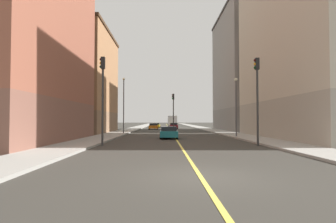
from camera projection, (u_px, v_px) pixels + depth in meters
ground_plane at (200, 176)px, 9.29m from camera, size 400.00×400.00×0.00m
sidewalk_left at (206, 129)px, 58.38m from camera, size 3.21×168.00×0.15m
sidewalk_right at (133, 129)px, 58.14m from camera, size 3.21×168.00×0.15m
lane_center_stripe at (170, 129)px, 58.26m from camera, size 0.16×154.00×0.01m
building_left_near at (322, 32)px, 28.11m from camera, size 11.88×21.12×22.28m
building_left_mid at (253, 71)px, 50.19m from camera, size 11.88×18.72×21.99m
building_right_corner at (1, 9)px, 23.25m from camera, size 11.88×17.64×22.94m
building_right_midblock at (71, 82)px, 40.71m from camera, size 11.88×15.31×15.32m
traffic_light_left_near at (257, 89)px, 20.53m from camera, size 0.40×0.32×6.68m
traffic_light_right_near at (103, 89)px, 20.35m from camera, size 0.40×0.32×6.71m
traffic_light_median_far at (173, 107)px, 43.15m from camera, size 0.40×0.32×6.14m
street_lamp_left_near at (236, 100)px, 30.29m from camera, size 0.36×0.36×6.54m
street_lamp_right_near at (124, 100)px, 37.69m from camera, size 0.36×0.36×7.72m
car_orange at (153, 126)px, 56.59m from camera, size 1.97×4.22×1.25m
car_maroon at (174, 126)px, 60.60m from camera, size 2.03×4.53×1.29m
car_yellow at (156, 125)px, 67.16m from camera, size 1.97×4.50×1.21m
car_teal at (169, 133)px, 28.47m from camera, size 1.87×4.12×1.25m
box_truck at (172, 121)px, 73.47m from camera, size 2.41×7.48×3.06m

